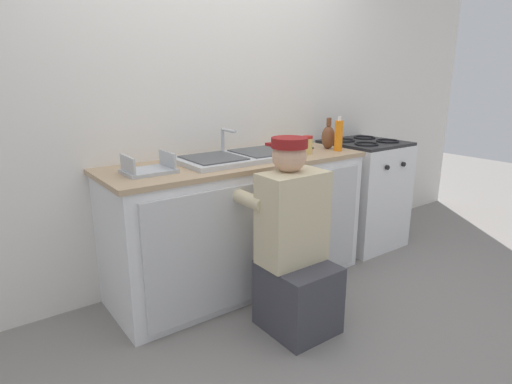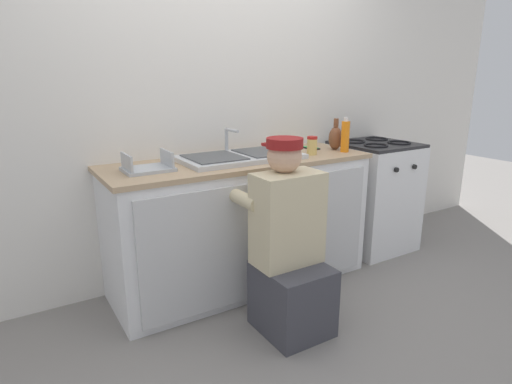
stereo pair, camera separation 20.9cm
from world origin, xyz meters
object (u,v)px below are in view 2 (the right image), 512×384
Objects in this scene: sink_double_basin at (240,156)px; vase_decorative at (335,138)px; condiment_jar at (312,146)px; cell_phone at (311,148)px; soap_bottle_orange at (345,136)px; plumber_person at (289,253)px; dish_rack_tray at (148,167)px; stove_range at (372,195)px.

vase_decorative is (0.79, -0.05, 0.07)m from sink_double_basin.
sink_double_basin is at bearing 166.75° from condiment_jar.
vase_decorative is 1.64× the size of cell_phone.
soap_bottle_orange is at bearing -11.23° from sink_double_basin.
plumber_person is at bearing -150.05° from soap_bottle_orange.
sink_double_basin is at bearing -173.15° from cell_phone.
plumber_person is 7.89× the size of cell_phone.
sink_double_basin is 0.72× the size of plumber_person.
plumber_person is at bearing -137.28° from condiment_jar.
cell_phone is (0.66, 0.08, -0.01)m from sink_double_basin.
vase_decorative is 0.82× the size of dish_rack_tray.
sink_double_basin is at bearing 179.90° from stove_range.
stove_range is (1.27, -0.00, -0.46)m from sink_double_basin.
stove_range is 0.92m from condiment_jar.
condiment_jar is (-0.15, -0.20, 0.06)m from cell_phone.
cell_phone is (-0.13, 0.13, -0.08)m from vase_decorative.
stove_range is at bearing -7.58° from cell_phone.
vase_decorative is 1.42m from dish_rack_tray.
vase_decorative is (-0.48, -0.04, 0.53)m from stove_range.
vase_decorative is 0.20m from cell_phone.
plumber_person is (-1.32, -0.63, 0.01)m from stove_range.
vase_decorative is at bearing 14.78° from condiment_jar.
stove_range is at bearing 8.76° from condiment_jar.
vase_decorative is 0.11m from soap_bottle_orange.
sink_double_basin is at bearing 2.16° from dish_rack_tray.
vase_decorative reaches higher than stove_range.
cell_phone is 0.29m from soap_bottle_orange.
plumber_person is 3.94× the size of dish_rack_tray.
condiment_jar reaches higher than stove_range.
vase_decorative reaches higher than sink_double_basin.
sink_double_basin is at bearing 85.70° from plumber_person.
plumber_person is at bearing -154.43° from stove_range.
cell_phone is 1.09× the size of condiment_jar.
dish_rack_tray is 1.14m from condiment_jar.
soap_bottle_orange is at bearing -7.41° from condiment_jar.
soap_bottle_orange reaches higher than dish_rack_tray.
plumber_person is 1.10m from soap_bottle_orange.
vase_decorative reaches higher than cell_phone.
soap_bottle_orange is 0.28m from condiment_jar.
cell_phone is at bearing 135.77° from vase_decorative.
dish_rack_tray is at bearing 179.10° from vase_decorative.
cell_phone is 1.29m from dish_rack_tray.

